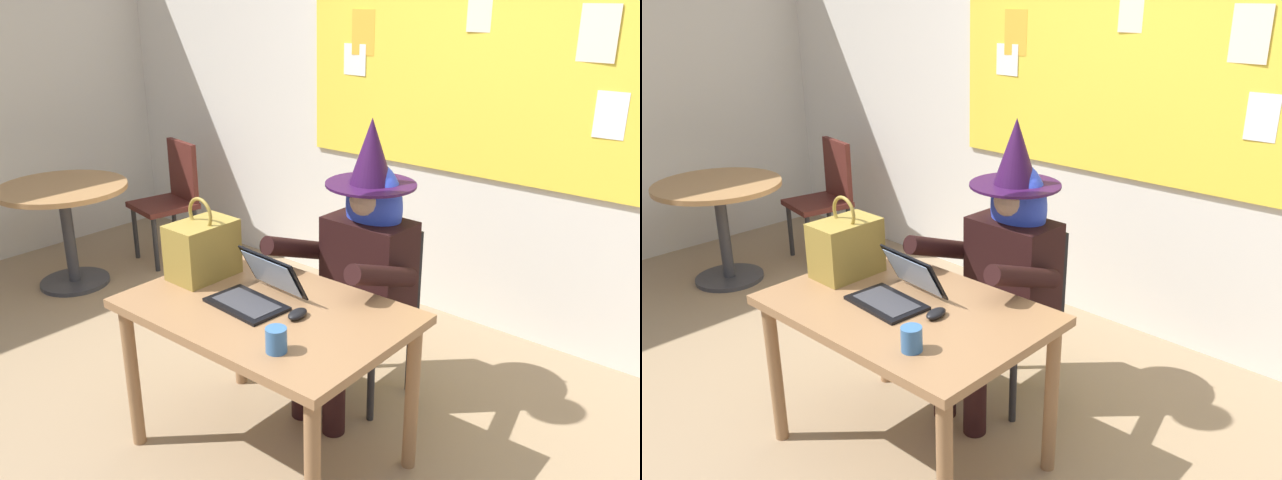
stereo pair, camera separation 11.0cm
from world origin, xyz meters
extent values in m
plane|color=#937A5B|center=(0.00, 0.00, 0.00)|extent=(24.00, 24.00, 0.00)
cube|color=silver|center=(0.00, 1.87, 1.31)|extent=(6.55, 0.10, 2.61)
cube|color=yellow|center=(0.00, 1.81, 1.55)|extent=(2.40, 0.02, 1.20)
cube|color=white|center=(-0.88, 1.80, 1.56)|extent=(0.18, 0.01, 0.20)
cube|color=gold|center=(-0.81, 1.80, 1.73)|extent=(0.17, 0.01, 0.28)
cube|color=white|center=(0.75, 1.80, 1.39)|extent=(0.16, 0.01, 0.24)
cube|color=#F4E0C6|center=(-0.02, 1.80, 1.88)|extent=(0.14, 0.01, 0.24)
cube|color=#F4E0C6|center=(0.62, 1.80, 1.78)|extent=(0.21, 0.01, 0.28)
cube|color=#8E6642|center=(0.01, 0.07, 0.72)|extent=(1.19, 0.80, 0.04)
cylinder|color=#8E6642|center=(-0.51, -0.27, 0.35)|extent=(0.06, 0.06, 0.70)
cylinder|color=#8E6642|center=(0.55, -0.25, 0.35)|extent=(0.06, 0.06, 0.70)
cylinder|color=#8E6642|center=(-0.52, 0.39, 0.35)|extent=(0.06, 0.06, 0.70)
cylinder|color=#8E6642|center=(0.53, 0.41, 0.35)|extent=(0.06, 0.06, 0.70)
cube|color=black|center=(0.03, 0.74, 0.41)|extent=(0.42, 0.42, 0.04)
cube|color=black|center=(0.03, 0.93, 0.66)|extent=(0.38, 0.04, 0.45)
cylinder|color=#262628|center=(0.20, 0.57, 0.20)|extent=(0.04, 0.04, 0.39)
cylinder|color=#262628|center=(-0.14, 0.57, 0.20)|extent=(0.04, 0.04, 0.39)
cylinder|color=#262628|center=(0.20, 0.91, 0.20)|extent=(0.04, 0.04, 0.39)
cylinder|color=#262628|center=(-0.14, 0.91, 0.20)|extent=(0.04, 0.04, 0.39)
cylinder|color=black|center=(0.13, 0.38, 0.22)|extent=(0.11, 0.11, 0.43)
cylinder|color=black|center=(-0.07, 0.38, 0.22)|extent=(0.11, 0.11, 0.43)
cylinder|color=black|center=(0.13, 0.55, 0.46)|extent=(0.15, 0.42, 0.15)
cylinder|color=black|center=(-0.07, 0.55, 0.46)|extent=(0.15, 0.42, 0.15)
cube|color=black|center=(0.03, 0.76, 0.69)|extent=(0.42, 0.26, 0.52)
cylinder|color=black|center=(0.28, 0.53, 0.80)|extent=(0.10, 0.46, 0.24)
cylinder|color=black|center=(-0.22, 0.53, 0.80)|extent=(0.10, 0.46, 0.24)
sphere|color=#D1A889|center=(0.03, 0.76, 1.05)|extent=(0.20, 0.20, 0.20)
ellipsoid|color=blue|center=(0.03, 0.79, 1.01)|extent=(0.30, 0.22, 0.44)
cylinder|color=#2D0F38|center=(0.03, 0.76, 1.13)|extent=(0.43, 0.43, 0.01)
cone|color=#2D0F38|center=(0.03, 0.76, 1.28)|extent=(0.21, 0.21, 0.31)
cube|color=black|center=(-0.06, 0.03, 0.75)|extent=(0.35, 0.23, 0.01)
cube|color=#333338|center=(-0.06, 0.03, 0.76)|extent=(0.29, 0.17, 0.00)
cube|color=black|center=(-0.05, 0.18, 0.85)|extent=(0.34, 0.12, 0.19)
cube|color=#99B7E0|center=(-0.05, 0.17, 0.84)|extent=(0.30, 0.10, 0.16)
ellipsoid|color=black|center=(0.18, 0.08, 0.76)|extent=(0.07, 0.11, 0.03)
cube|color=olive|center=(-0.43, 0.11, 0.87)|extent=(0.20, 0.30, 0.26)
torus|color=olive|center=(-0.43, 0.11, 1.04)|extent=(0.16, 0.02, 0.16)
cylinder|color=#336099|center=(0.30, -0.16, 0.79)|extent=(0.08, 0.08, 0.09)
cylinder|color=#A37547|center=(-2.37, 0.49, 0.72)|extent=(0.87, 0.87, 0.03)
cylinder|color=#333338|center=(-2.37, 0.49, 0.36)|extent=(0.08, 0.08, 0.67)
cylinder|color=#333338|center=(-2.37, 0.49, 0.01)|extent=(0.48, 0.48, 0.03)
cube|color=#4C1E19|center=(-2.25, 1.22, 0.44)|extent=(0.48, 0.48, 0.04)
cube|color=#4C1E19|center=(-2.22, 1.40, 0.69)|extent=(0.38, 0.10, 0.45)
cylinder|color=#262628|center=(-2.11, 1.02, 0.21)|extent=(0.04, 0.04, 0.42)
cylinder|color=#262628|center=(-2.45, 1.08, 0.21)|extent=(0.04, 0.04, 0.42)
cylinder|color=#262628|center=(-2.06, 1.35, 0.21)|extent=(0.04, 0.04, 0.42)
cylinder|color=#262628|center=(-2.39, 1.41, 0.21)|extent=(0.04, 0.04, 0.42)
camera|label=1|loc=(1.78, -1.65, 1.96)|focal=36.86mm
camera|label=2|loc=(1.86, -1.58, 1.96)|focal=36.86mm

